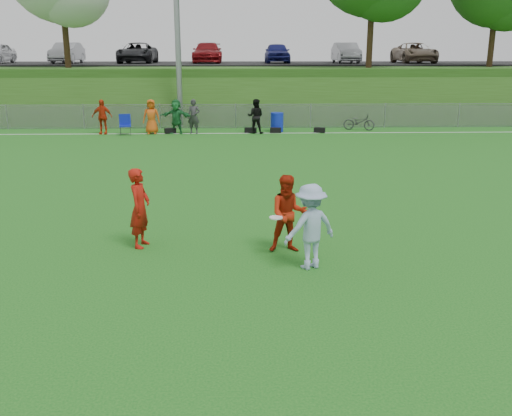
{
  "coord_description": "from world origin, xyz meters",
  "views": [
    {
      "loc": [
        0.07,
        -10.47,
        4.03
      ],
      "look_at": [
        0.44,
        0.5,
        0.98
      ],
      "focal_mm": 40.0,
      "sensor_mm": 36.0,
      "label": 1
    }
  ],
  "objects_px": {
    "player_red_center": "(288,214)",
    "recycling_bin": "(277,122)",
    "frisbee": "(276,218)",
    "bicycle": "(359,122)",
    "player_red_left": "(140,208)",
    "player_blue": "(310,227)"
  },
  "relations": [
    {
      "from": "player_red_left",
      "to": "frisbee",
      "type": "relative_size",
      "value": 6.18
    },
    {
      "from": "frisbee",
      "to": "recycling_bin",
      "type": "bearing_deg",
      "value": 85.99
    },
    {
      "from": "recycling_bin",
      "to": "bicycle",
      "type": "relative_size",
      "value": 0.6
    },
    {
      "from": "player_red_center",
      "to": "bicycle",
      "type": "xyz_separation_m",
      "value": [
        5.3,
        18.34,
        -0.38
      ]
    },
    {
      "from": "player_red_center",
      "to": "frisbee",
      "type": "relative_size",
      "value": 5.91
    },
    {
      "from": "frisbee",
      "to": "bicycle",
      "type": "height_order",
      "value": "bicycle"
    },
    {
      "from": "player_red_center",
      "to": "recycling_bin",
      "type": "height_order",
      "value": "player_red_center"
    },
    {
      "from": "bicycle",
      "to": "player_red_left",
      "type": "bearing_deg",
      "value": 174.6
    },
    {
      "from": "player_red_center",
      "to": "recycling_bin",
      "type": "distance_m",
      "value": 17.95
    },
    {
      "from": "player_red_left",
      "to": "recycling_bin",
      "type": "bearing_deg",
      "value": -1.17
    },
    {
      "from": "frisbee",
      "to": "bicycle",
      "type": "bearing_deg",
      "value": 73.34
    },
    {
      "from": "frisbee",
      "to": "bicycle",
      "type": "distance_m",
      "value": 19.45
    },
    {
      "from": "player_red_left",
      "to": "bicycle",
      "type": "bearing_deg",
      "value": -13.1
    },
    {
      "from": "player_blue",
      "to": "frisbee",
      "type": "xyz_separation_m",
      "value": [
        -0.61,
        0.63,
        -0.0
      ]
    },
    {
      "from": "recycling_bin",
      "to": "bicycle",
      "type": "distance_m",
      "value": 4.32
    },
    {
      "from": "player_red_center",
      "to": "player_blue",
      "type": "distance_m",
      "value": 0.99
    },
    {
      "from": "player_blue",
      "to": "frisbee",
      "type": "bearing_deg",
      "value": -70.89
    },
    {
      "from": "player_red_left",
      "to": "player_blue",
      "type": "distance_m",
      "value": 3.67
    },
    {
      "from": "player_blue",
      "to": "recycling_bin",
      "type": "distance_m",
      "value": 18.86
    },
    {
      "from": "player_red_left",
      "to": "recycling_bin",
      "type": "xyz_separation_m",
      "value": [
        4.09,
        17.5,
        -0.36
      ]
    },
    {
      "from": "player_red_center",
      "to": "frisbee",
      "type": "distance_m",
      "value": 0.4
    },
    {
      "from": "frisbee",
      "to": "recycling_bin",
      "type": "relative_size",
      "value": 0.28
    }
  ]
}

